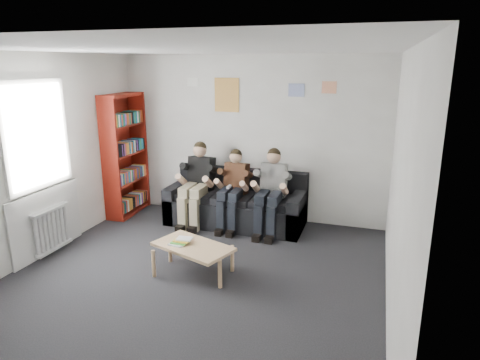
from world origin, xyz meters
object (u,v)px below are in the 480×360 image
Objects in this scene: coffee_table at (193,249)px; sofa at (237,205)px; person_middle at (233,189)px; bookshelf at (126,155)px; person_right at (271,192)px; person_left at (196,184)px.

sofa is at bearing 91.59° from coffee_table.
person_middle is at bearing -90.00° from sofa.
coffee_table is at bearing -44.47° from bookshelf.
bookshelf is (-1.97, -0.10, 0.73)m from sofa.
person_middle is at bearing 179.32° from person_right.
person_left is (1.35, -0.10, -0.37)m from bookshelf.
bookshelf is at bearing 177.31° from person_right.
person_right is at bearing 5.73° from person_left.
person_right reaches higher than coffee_table.
person_middle is (0.00, -0.20, 0.33)m from sofa.
bookshelf reaches higher than coffee_table.
bookshelf is 2.01m from person_middle.
coffee_table is 1.68m from person_middle.
person_left is at bearing -161.89° from sofa.
person_middle is at bearing 91.78° from coffee_table.
sofa is 2.10m from bookshelf.
person_left is at bearing -8.00° from bookshelf.
person_middle is 0.96× the size of person_right.
coffee_table is at bearing -62.26° from person_left.
person_middle reaches higher than sofa.
coffee_table is 1.77m from person_right.
person_middle is 0.62m from person_right.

